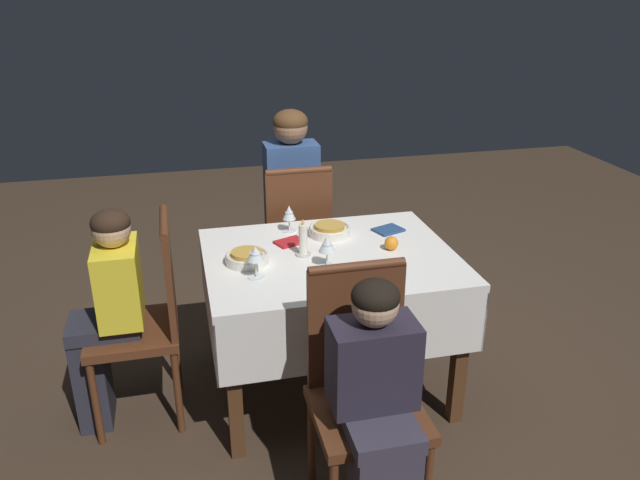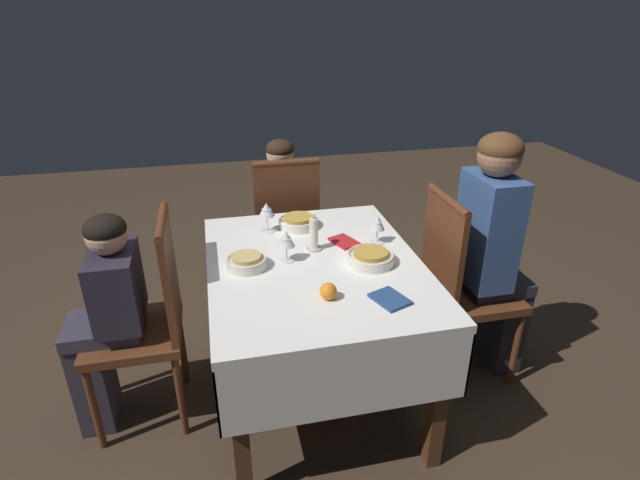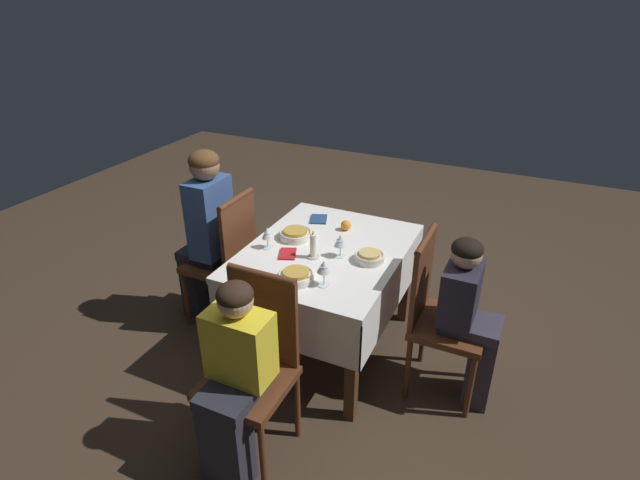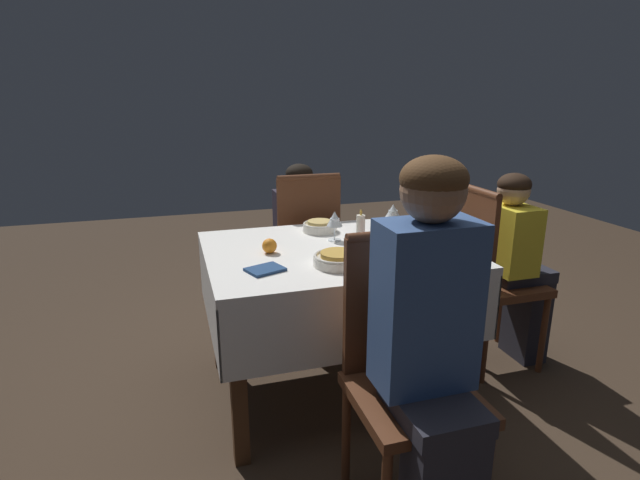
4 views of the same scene
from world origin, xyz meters
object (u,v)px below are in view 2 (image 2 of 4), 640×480
(bowl_north, at_px, (370,257))
(napkin_red_folded, at_px, (344,242))
(person_adult_denim, at_px, (494,246))
(orange_fruit, at_px, (328,291))
(chair_south, at_px, (149,315))
(napkin_spare_side, at_px, (390,299))
(wine_glass_north, at_px, (378,224))
(wine_glass_west, at_px, (267,211))
(bowl_south, at_px, (247,261))
(person_child_yellow, at_px, (280,210))
(chair_north, at_px, (460,281))
(chair_west, at_px, (284,226))
(wine_glass_south, at_px, (286,240))
(bowl_west, at_px, (298,222))
(person_child_dark, at_px, (105,315))
(candle_centerpiece, at_px, (314,236))

(bowl_north, relative_size, napkin_red_folded, 1.28)
(person_adult_denim, distance_m, orange_fruit, 0.93)
(chair_south, bearing_deg, napkin_spare_side, 66.11)
(bowl_north, bearing_deg, wine_glass_north, 153.85)
(wine_glass_west, height_order, bowl_south, wine_glass_west)
(person_child_yellow, height_order, napkin_red_folded, person_child_yellow)
(wine_glass_north, distance_m, napkin_red_folded, 0.18)
(chair_north, height_order, chair_west, same)
(wine_glass_north, distance_m, wine_glass_south, 0.44)
(chair_north, distance_m, bowl_south, 1.03)
(chair_west, relative_size, wine_glass_north, 7.05)
(person_adult_denim, height_order, bowl_south, person_adult_denim)
(person_adult_denim, bearing_deg, bowl_west, 67.39)
(person_adult_denim, bearing_deg, chair_west, 46.93)
(person_child_yellow, distance_m, bowl_south, 1.04)
(wine_glass_north, xyz_separation_m, napkin_red_folded, (-0.03, -0.15, -0.09))
(person_child_yellow, distance_m, napkin_red_folded, 0.88)
(chair_west, bearing_deg, person_child_yellow, -90.00)
(person_adult_denim, height_order, person_child_yellow, person_adult_denim)
(person_child_yellow, bearing_deg, wine_glass_north, 110.46)
(person_adult_denim, xyz_separation_m, bowl_north, (0.08, -0.64, 0.05))
(person_child_yellow, height_order, person_child_dark, person_child_yellow)
(chair_west, xyz_separation_m, orange_fruit, (1.13, -0.01, 0.23))
(chair_west, height_order, bowl_west, chair_west)
(person_adult_denim, bearing_deg, wine_glass_south, 88.72)
(orange_fruit, bearing_deg, bowl_north, 134.36)
(bowl_south, bearing_deg, candle_centerpiece, 107.86)
(wine_glass_west, bearing_deg, wine_glass_north, 63.92)
(bowl_south, relative_size, napkin_red_folded, 1.07)
(chair_south, bearing_deg, candle_centerpiece, 95.15)
(bowl_west, height_order, napkin_red_folded, bowl_west)
(person_child_yellow, bearing_deg, bowl_south, 73.94)
(chair_south, distance_m, wine_glass_south, 0.67)
(bowl_north, bearing_deg, chair_south, -96.67)
(napkin_red_folded, bearing_deg, chair_north, 75.98)
(chair_north, distance_m, wine_glass_north, 0.50)
(person_child_dark, bearing_deg, orange_fruit, 68.33)
(chair_north, distance_m, person_adult_denim, 0.23)
(chair_south, height_order, person_child_dark, person_child_dark)
(wine_glass_south, bearing_deg, chair_north, 88.49)
(orange_fruit, bearing_deg, chair_west, 179.67)
(chair_west, bearing_deg, chair_south, 47.67)
(napkin_red_folded, bearing_deg, person_adult_denim, 78.98)
(chair_west, distance_m, bowl_north, 0.95)
(wine_glass_north, relative_size, wine_glass_south, 0.97)
(napkin_red_folded, bearing_deg, chair_south, -83.52)
(chair_north, distance_m, chair_west, 1.09)
(chair_north, relative_size, orange_fruit, 14.81)
(person_child_dark, relative_size, wine_glass_south, 7.03)
(candle_centerpiece, bearing_deg, wine_glass_west, -143.60)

